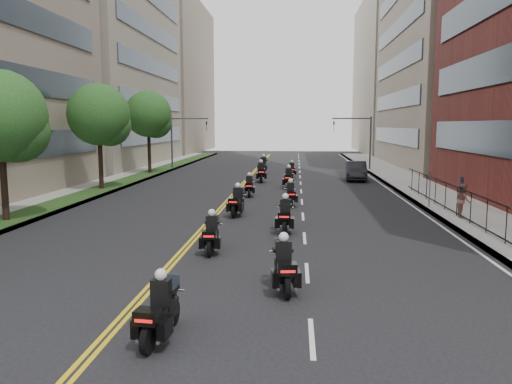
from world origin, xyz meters
The scene contains 26 objects.
ground centered at (0.00, 0.00, 0.00)m, with size 160.00×160.00×0.00m, color black.
sidewalk_right centered at (12.00, 25.00, 0.07)m, with size 4.00×90.00×0.15m, color gray.
sidewalk_left centered at (-12.00, 25.00, 0.07)m, with size 4.00×90.00×0.15m, color gray.
grass_strip centered at (-11.20, 25.00, 0.17)m, with size 2.00×90.00×0.04m, color #183A15.
building_right_tan centered at (21.48, 48.00, 15.00)m, with size 15.11×28.00×30.00m.
building_right_far centered at (21.50, 78.00, 13.00)m, with size 15.00×28.00×26.00m, color gray.
building_left_mid centered at (-21.98, 48.00, 17.00)m, with size 16.11×28.00×34.00m.
building_left_far centered at (-22.00, 78.00, 13.00)m, with size 16.00×28.00×26.00m, color gray.
iron_fence centered at (11.00, 12.00, 0.90)m, with size 0.05×28.00×1.50m.
street_trees centered at (-11.05, 18.61, 5.13)m, with size 4.40×38.40×7.98m.
traffic_signal_right centered at (9.54, 42.00, 3.70)m, with size 4.09×0.20×5.60m.
traffic_signal_left centered at (-9.54, 42.00, 3.70)m, with size 4.09×0.20×5.60m.
motorcycle_0 centered at (-0.18, -0.39, 0.64)m, with size 0.61×2.19×1.61m.
motorcycle_1 centered at (2.49, 3.19, 0.67)m, with size 0.70×2.30×1.70m.
motorcycle_2 centered at (-0.33, 7.35, 0.64)m, with size 0.54×2.21×1.63m.
motorcycle_3 centered at (2.35, 11.13, 0.69)m, with size 0.55×2.36×1.74m.
motorcycle_4 centered at (-0.26, 15.00, 0.69)m, with size 0.67×2.36×1.74m.
motorcycle_5 centered at (2.51, 18.45, 0.64)m, with size 0.58×2.18×1.61m.
motorcycle_6 centered at (-0.30, 22.21, 0.63)m, with size 0.55×2.17×1.60m.
motorcycle_7 centered at (2.26, 26.67, 0.70)m, with size 0.58×2.41×1.78m.
motorcycle_8 centered at (-0.10, 30.58, 0.74)m, with size 0.73×2.54×1.88m.
motorcycle_9 centered at (2.44, 34.34, 0.63)m, with size 0.56×2.15×1.58m.
motorcycle_10 centered at (-0.41, 38.17, 0.74)m, with size 0.69×2.56×1.89m.
parked_sedan centered at (8.00, 32.74, 0.80)m, with size 1.70×4.88×1.61m, color black.
pedestrian_b centered at (11.20, 14.71, 1.00)m, with size 0.82×0.64×1.70m, color brown.
pedestrian_c centered at (12.55, 19.29, 0.95)m, with size 0.93×0.39×1.59m, color #3E3E45.
Camera 1 is at (2.80, -10.77, 4.78)m, focal length 35.00 mm.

